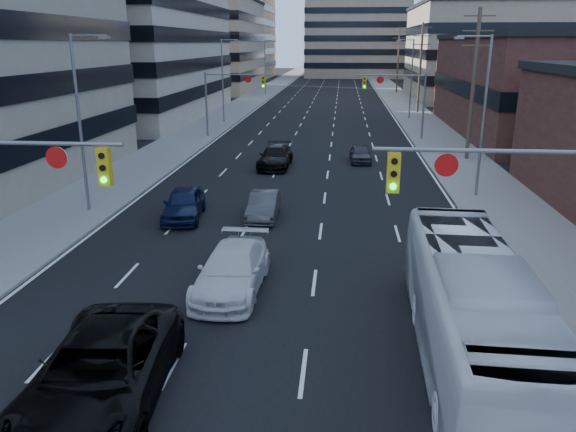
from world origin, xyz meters
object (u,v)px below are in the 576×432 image
(white_van, at_px, (232,270))
(transit_bus, at_px, (474,312))
(black_pickup, at_px, (101,372))
(sedan_blue, at_px, (184,204))

(white_van, distance_m, transit_bus, 8.60)
(black_pickup, bearing_deg, white_van, 70.26)
(transit_bus, bearing_deg, black_pickup, -162.30)
(transit_bus, bearing_deg, sedan_blue, 134.17)
(sedan_blue, bearing_deg, black_pickup, -88.58)
(black_pickup, bearing_deg, sedan_blue, 93.84)
(black_pickup, distance_m, sedan_blue, 15.43)
(black_pickup, xyz_separation_m, transit_bus, (9.36, 2.70, 0.69))
(black_pickup, relative_size, sedan_blue, 1.42)
(white_van, xyz_separation_m, sedan_blue, (-4.09, 8.37, -0.01))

